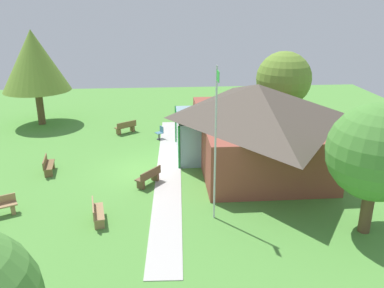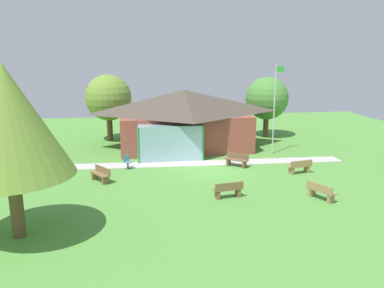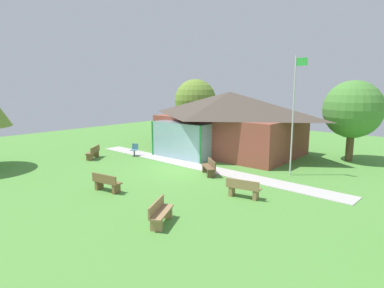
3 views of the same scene
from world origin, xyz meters
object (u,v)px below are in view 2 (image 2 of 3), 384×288
(pavilion, at_px, (183,118))
(bench_mid_right, at_px, (300,167))
(bench_mid_left, at_px, (101,175))
(tree_lawn_corner, at_px, (7,121))
(bench_front_center, at_px, (228,190))
(bench_rear_near_path, at_px, (237,160))
(flagpole, at_px, (275,106))
(tree_behind_pavilion_right, at_px, (267,98))
(patio_chair_west, at_px, (127,162))
(bench_front_right, at_px, (321,192))
(tree_behind_pavilion_left, at_px, (108,98))

(pavilion, relative_size, bench_mid_right, 6.78)
(bench_mid_left, height_order, tree_lawn_corner, tree_lawn_corner)
(bench_front_center, height_order, tree_lawn_corner, tree_lawn_corner)
(bench_rear_near_path, bearing_deg, bench_mid_right, -172.53)
(flagpole, relative_size, tree_behind_pavilion_right, 1.23)
(tree_lawn_corner, bearing_deg, bench_front_center, 16.90)
(bench_mid_right, distance_m, patio_chair_west, 10.65)
(pavilion, xyz_separation_m, tree_behind_pavilion_right, (7.63, 2.84, 1.04))
(flagpole, distance_m, patio_chair_west, 11.07)
(flagpole, distance_m, bench_rear_near_path, 5.41)
(bench_front_center, height_order, bench_mid_left, same)
(flagpole, relative_size, bench_front_center, 4.12)
(bench_mid_right, bearing_deg, flagpole, 78.62)
(bench_front_right, height_order, patio_chair_west, patio_chair_west)
(bench_front_center, height_order, patio_chair_west, patio_chair_west)
(flagpole, relative_size, patio_chair_west, 7.42)
(patio_chair_west, height_order, tree_behind_pavilion_left, tree_behind_pavilion_left)
(patio_chair_west, relative_size, tree_behind_pavilion_left, 0.16)
(bench_mid_left, bearing_deg, bench_front_center, -154.31)
(bench_front_right, xyz_separation_m, tree_behind_pavilion_left, (-11.02, 15.37, 3.16))
(patio_chair_west, relative_size, tree_behind_pavilion_right, 0.17)
(bench_mid_left, bearing_deg, flagpole, -104.50)
(bench_mid_right, relative_size, tree_lawn_corner, 0.23)
(flagpole, bearing_deg, bench_front_right, -95.53)
(pavilion, height_order, flagpole, flagpole)
(bench_mid_right, relative_size, patio_chair_west, 1.81)
(patio_chair_west, xyz_separation_m, tree_lawn_corner, (-4.15, -8.71, 4.21))
(bench_front_center, relative_size, tree_behind_pavilion_left, 0.28)
(pavilion, xyz_separation_m, flagpole, (6.14, -2.95, 1.19))
(tree_behind_pavilion_right, bearing_deg, patio_chair_west, -146.02)
(flagpole, height_order, bench_mid_right, flagpole)
(bench_rear_near_path, distance_m, bench_front_center, 5.66)
(bench_mid_right, distance_m, tree_behind_pavilion_right, 11.13)
(flagpole, height_order, bench_mid_left, flagpole)
(pavilion, relative_size, bench_mid_left, 7.14)
(tree_behind_pavilion_left, bearing_deg, bench_front_right, -54.37)
(patio_chair_west, bearing_deg, bench_front_center, 101.47)
(bench_front_center, relative_size, bench_mid_right, 1.00)
(bench_front_right, bearing_deg, tree_behind_pavilion_left, -170.84)
(bench_rear_near_path, xyz_separation_m, tree_lawn_corner, (-11.10, -8.13, 4.23))
(flagpole, relative_size, bench_mid_right, 4.10)
(bench_rear_near_path, height_order, tree_lawn_corner, tree_lawn_corner)
(tree_behind_pavilion_right, bearing_deg, bench_mid_right, -98.38)
(pavilion, distance_m, bench_front_right, 13.27)
(bench_rear_near_path, relative_size, tree_behind_pavilion_left, 0.27)
(pavilion, relative_size, tree_behind_pavilion_left, 1.93)
(bench_rear_near_path, bearing_deg, tree_behind_pavilion_right, -81.37)
(bench_front_right, bearing_deg, pavilion, 177.15)
(tree_behind_pavilion_left, bearing_deg, flagpole, -27.87)
(bench_front_center, bearing_deg, bench_mid_left, 143.03)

